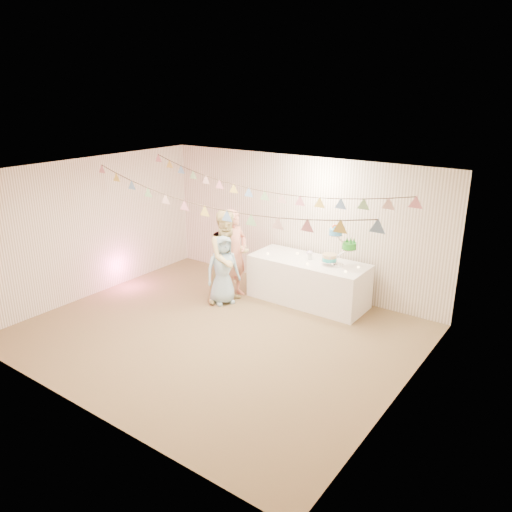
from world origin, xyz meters
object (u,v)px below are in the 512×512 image
Objects in this scene: person_adult_b at (228,257)px; person_child at (223,269)px; table at (308,281)px; cake_stand at (338,250)px; person_adult_a at (234,254)px.

person_adult_b is 1.32× the size of person_child.
table is 3.18× the size of cake_stand.
cake_stand is at bearing -69.92° from person_adult_a.
person_child is at bearing -151.22° from cake_stand.
table is 1.45m from person_adult_a.
cake_stand is at bearing 5.19° from table.
person_adult_b is 0.24m from person_child.
person_child is at bearing -178.75° from person_adult_a.
person_child is (-1.80, -0.99, -0.44)m from cake_stand.
person_child is at bearing -173.92° from person_adult_b.
table is at bearing -26.04° from person_child.
cake_stand is at bearing -34.16° from person_child.
person_child reaches higher than table.
person_adult_b reaches higher than cake_stand.
table is at bearing -64.32° from person_adult_a.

